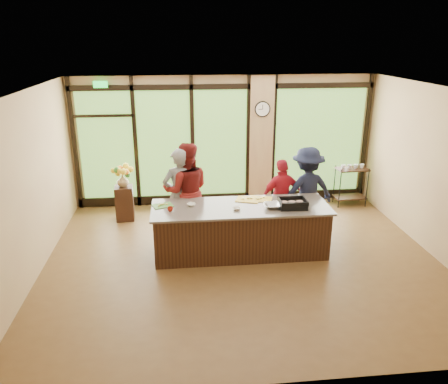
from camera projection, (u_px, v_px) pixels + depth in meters
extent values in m
plane|color=brown|center=(242.00, 260.00, 7.87)|extent=(7.00, 7.00, 0.00)
plane|color=silver|center=(245.00, 90.00, 6.87)|extent=(7.00, 7.00, 0.00)
plane|color=tan|center=(225.00, 141.00, 10.18)|extent=(7.00, 0.00, 7.00)
plane|color=tan|center=(29.00, 188.00, 7.02)|extent=(0.00, 6.00, 6.00)
plane|color=tan|center=(439.00, 174.00, 7.72)|extent=(0.00, 6.00, 6.00)
cube|color=tan|center=(261.00, 141.00, 10.21)|extent=(0.55, 0.12, 3.00)
cube|color=black|center=(225.00, 87.00, 9.72)|extent=(6.90, 0.08, 0.12)
cube|color=black|center=(225.00, 197.00, 10.60)|extent=(6.90, 0.08, 0.20)
cube|color=#19D83F|center=(100.00, 84.00, 9.37)|extent=(0.30, 0.04, 0.14)
cube|color=#336E26|center=(107.00, 146.00, 9.90)|extent=(1.20, 0.02, 2.50)
cube|color=#336E26|center=(164.00, 145.00, 10.03)|extent=(1.20, 0.02, 2.50)
cube|color=#336E26|center=(221.00, 144.00, 10.16)|extent=(1.20, 0.02, 2.50)
cube|color=#336E26|center=(318.00, 141.00, 10.40)|extent=(2.10, 0.02, 2.50)
cube|color=black|center=(75.00, 145.00, 9.80)|extent=(0.08, 0.08, 3.00)
cube|color=black|center=(135.00, 144.00, 9.93)|extent=(0.08, 0.08, 3.00)
cube|color=black|center=(193.00, 142.00, 10.06)|extent=(0.08, 0.08, 3.00)
cube|color=black|center=(248.00, 141.00, 10.19)|extent=(0.08, 0.08, 3.00)
cube|color=black|center=(273.00, 140.00, 10.25)|extent=(0.08, 0.08, 3.00)
cube|color=black|center=(365.00, 138.00, 10.47)|extent=(0.08, 0.08, 3.00)
cube|color=black|center=(240.00, 231.00, 8.01)|extent=(3.10, 1.00, 0.88)
cube|color=#6C6159|center=(241.00, 207.00, 7.85)|extent=(3.20, 1.10, 0.04)
cylinder|color=black|center=(262.00, 109.00, 9.89)|extent=(0.36, 0.04, 0.36)
cylinder|color=white|center=(263.00, 109.00, 9.88)|extent=(0.31, 0.01, 0.31)
cube|color=black|center=(263.00, 107.00, 9.86)|extent=(0.01, 0.00, 0.11)
cube|color=black|center=(260.00, 109.00, 9.87)|extent=(0.09, 0.00, 0.01)
imported|color=gray|center=(179.00, 194.00, 8.44)|extent=(0.78, 0.66, 1.83)
imported|color=maroon|center=(186.00, 191.00, 8.53)|extent=(0.94, 0.74, 1.92)
imported|color=#B11B2C|center=(282.00, 197.00, 8.70)|extent=(0.98, 0.58, 1.56)
imported|color=#161B31|center=(307.00, 190.00, 8.75)|extent=(1.25, 0.86, 1.78)
cube|color=black|center=(293.00, 205.00, 7.78)|extent=(0.50, 0.39, 0.09)
imported|color=silver|center=(272.00, 206.00, 7.76)|extent=(0.32, 0.32, 0.07)
cube|color=#46812F|center=(163.00, 206.00, 7.86)|extent=(0.42, 0.36, 0.01)
cube|color=gold|center=(248.00, 200.00, 8.15)|extent=(0.51, 0.44, 0.01)
cube|color=gold|center=(260.00, 199.00, 8.18)|extent=(0.50, 0.43, 0.01)
imported|color=white|center=(191.00, 205.00, 7.86)|extent=(0.18, 0.18, 0.05)
imported|color=white|center=(237.00, 209.00, 7.68)|extent=(0.14, 0.14, 0.04)
imported|color=white|center=(276.00, 202.00, 8.00)|extent=(0.13, 0.13, 0.03)
imported|color=#A91F10|center=(170.00, 209.00, 7.61)|extent=(0.13, 0.13, 0.08)
cube|color=black|center=(125.00, 203.00, 9.50)|extent=(0.40, 0.40, 0.76)
imported|color=olive|center=(123.00, 181.00, 9.33)|extent=(0.32, 0.32, 0.26)
cube|color=black|center=(349.00, 197.00, 10.43)|extent=(0.75, 0.45, 0.03)
cube|color=black|center=(352.00, 169.00, 10.19)|extent=(0.75, 0.45, 0.03)
cylinder|color=black|center=(340.00, 189.00, 10.12)|extent=(0.02, 0.02, 0.93)
cylinder|color=black|center=(367.00, 188.00, 10.19)|extent=(0.02, 0.02, 0.93)
cylinder|color=black|center=(334.00, 184.00, 10.47)|extent=(0.02, 0.02, 0.93)
cylinder|color=black|center=(361.00, 183.00, 10.54)|extent=(0.02, 0.02, 0.93)
imported|color=silver|center=(343.00, 167.00, 10.15)|extent=(0.11, 0.11, 0.10)
imported|color=silver|center=(350.00, 167.00, 10.16)|extent=(0.11, 0.11, 0.10)
imported|color=silver|center=(356.00, 166.00, 10.18)|extent=(0.11, 0.11, 0.10)
imported|color=silver|center=(362.00, 166.00, 10.19)|extent=(0.11, 0.11, 0.10)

